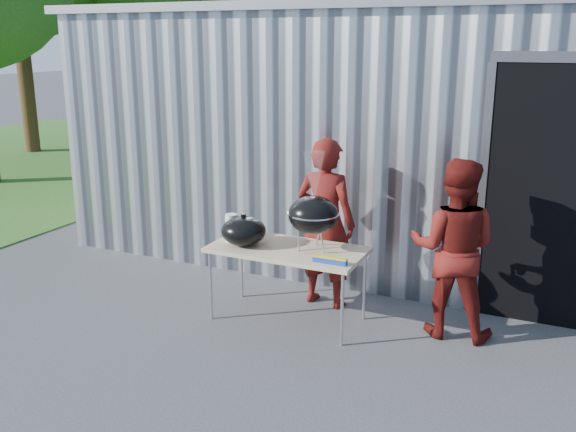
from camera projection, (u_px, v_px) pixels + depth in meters
The scene contains 11 objects.
ground at pixel (215, 340), 5.96m from camera, with size 80.00×80.00×0.00m, color #3D3D40.
building at pixel (433, 123), 9.18m from camera, with size 8.20×6.20×3.10m.
grass_patch at pixel (16, 159), 14.86m from camera, with size 10.00×12.00×0.02m, color #2D591E.
folding_table at pixel (287, 252), 6.23m from camera, with size 1.50×0.75×0.75m.
kettle_grill at pixel (313, 208), 6.04m from camera, with size 0.49×0.49×0.95m.
grill_lid at pixel (244, 231), 6.26m from camera, with size 0.44×0.44×0.32m.
paper_towels at pixel (231, 228), 6.38m from camera, with size 0.12×0.12×0.28m, color white.
white_tub at pixel (249, 230), 6.62m from camera, with size 0.20×0.15×0.10m, color white.
foil_box at pixel (330, 260), 5.77m from camera, with size 0.32×0.06×0.06m.
person_cook at pixel (326, 223), 6.57m from camera, with size 0.64×0.42×1.77m, color #5B130F.
person_bystander at pixel (453, 249), 5.89m from camera, with size 0.82×0.64×1.69m, color #5B130F.
Camera 1 is at (2.91, -4.64, 2.70)m, focal length 40.00 mm.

